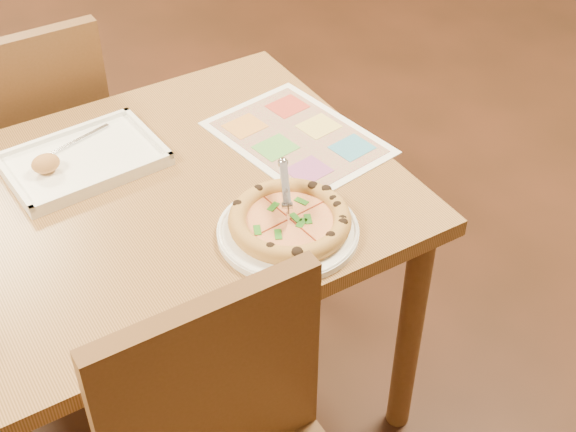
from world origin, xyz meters
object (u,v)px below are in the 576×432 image
pizza (290,220)px  appetizer_tray (81,162)px  dining_table (106,243)px  pizza_cutter (286,190)px  menu (297,137)px  chair_far (28,135)px  plate (288,232)px

pizza → appetizer_tray: size_ratio=0.71×
dining_table → pizza_cutter: 0.43m
dining_table → pizza: pizza is taller
pizza → menu: 0.33m
chair_far → appetizer_tray: chair_far is taller
pizza_cutter → dining_table: bearing=81.8°
pizza_cutter → menu: size_ratio=0.31×
plate → menu: (0.20, 0.28, -0.01)m
appetizer_tray → dining_table: bearing=-98.1°
dining_table → appetizer_tray: size_ratio=3.65×
chair_far → menu: (0.50, -0.58, 0.16)m
chair_far → pizza_cutter: 0.92m
pizza_cutter → appetizer_tray: size_ratio=0.35×
pizza → dining_table: bearing=140.8°
pizza → pizza_cutter: size_ratio=2.04×
dining_table → pizza_cutter: (0.33, -0.22, 0.16)m
dining_table → plate: (0.31, -0.27, 0.09)m
menu → appetizer_tray: bearing=161.3°
pizza → menu: pizza is taller
pizza → appetizer_tray: bearing=123.5°
chair_far → appetizer_tray: bearing=93.4°
chair_far → menu: size_ratio=1.15×
pizza → pizza_cutter: (0.01, 0.03, 0.05)m
dining_table → chair_far: bearing=90.0°
menu → dining_table: bearing=-178.0°
dining_table → menu: 0.51m
dining_table → plate: size_ratio=4.45×
chair_far → dining_table: bearing=90.0°
pizza → chair_far: bearing=110.1°
dining_table → appetizer_tray: 0.21m
pizza_cutter → appetizer_tray: 0.51m
chair_far → appetizer_tray: 0.45m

